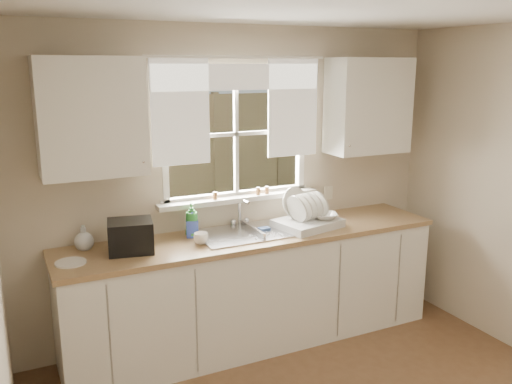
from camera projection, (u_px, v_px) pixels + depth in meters
name	position (u px, v px, depth m)	size (l,w,h in m)	color
room_walls	(411.00, 268.00, 2.61)	(3.62, 4.02, 2.50)	beige
window	(237.00, 155.00, 4.36)	(1.38, 0.16, 1.06)	white
curtains	(239.00, 99.00, 4.22)	(1.50, 0.03, 0.81)	white
base_cabinets	(254.00, 290.00, 4.33)	(3.00, 0.62, 0.87)	white
countertop	(254.00, 236.00, 4.22)	(3.04, 0.65, 0.04)	#98754C
upper_cabinet_left	(91.00, 117.00, 3.64)	(0.70, 0.33, 0.80)	white
upper_cabinet_right	(368.00, 106.00, 4.61)	(0.70, 0.33, 0.80)	white
wall_outlet	(328.00, 193.00, 4.82)	(0.08, 0.01, 0.12)	beige
sill_jars	(247.00, 192.00, 4.41)	(0.50, 0.04, 0.06)	brown
sink	(253.00, 241.00, 4.26)	(0.88, 0.52, 0.40)	#B7B7BC
dish_rack	(307.00, 219.00, 4.37)	(0.56, 0.47, 0.31)	silver
bowl	(325.00, 216.00, 4.37)	(0.19, 0.19, 0.05)	beige
soap_bottle_a	(192.00, 220.00, 4.11)	(0.10, 0.10, 0.27)	#2B8530
soap_bottle_b	(192.00, 224.00, 4.12)	(0.09, 0.09, 0.20)	#304AB6
soap_bottle_c	(84.00, 238.00, 3.83)	(0.14, 0.14, 0.18)	beige
saucer	(71.00, 263.00, 3.58)	(0.20, 0.20, 0.01)	silver
cup	(201.00, 238.00, 3.96)	(0.11, 0.11, 0.09)	white
black_appliance	(131.00, 236.00, 3.79)	(0.31, 0.27, 0.22)	black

